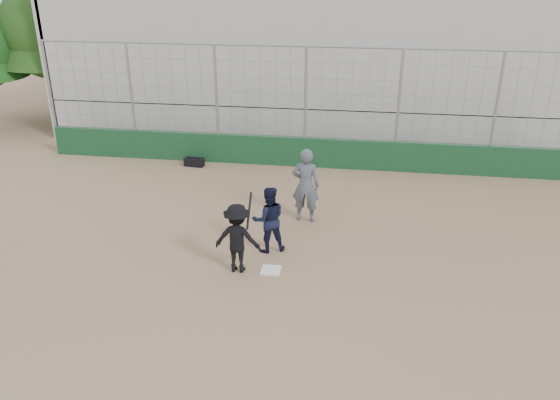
# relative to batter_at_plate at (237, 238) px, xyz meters

# --- Properties ---
(ground) EXTENTS (90.00, 90.00, 0.00)m
(ground) POSITION_rel_batter_at_plate_xyz_m (0.74, 0.08, -0.82)
(ground) COLOR brown
(ground) RESTS_ON ground
(home_plate) EXTENTS (0.44, 0.44, 0.02)m
(home_plate) POSITION_rel_batter_at_plate_xyz_m (0.74, 0.08, -0.80)
(home_plate) COLOR white
(home_plate) RESTS_ON ground
(backstop) EXTENTS (18.10, 0.25, 4.04)m
(backstop) POSITION_rel_batter_at_plate_xyz_m (0.74, 7.08, 0.14)
(backstop) COLOR #11371D
(backstop) RESTS_ON ground
(bleachers) EXTENTS (20.25, 6.70, 6.98)m
(bleachers) POSITION_rel_batter_at_plate_xyz_m (0.74, 12.03, 2.11)
(bleachers) COLOR #9C9C9C
(bleachers) RESTS_ON ground
(tree_left) EXTENTS (4.48, 4.48, 7.00)m
(tree_left) POSITION_rel_batter_at_plate_xyz_m (-10.26, 11.08, 3.57)
(tree_left) COLOR #342413
(tree_left) RESTS_ON ground
(batter_at_plate) EXTENTS (1.08, 0.76, 1.79)m
(batter_at_plate) POSITION_rel_batter_at_plate_xyz_m (0.00, 0.00, 0.00)
(batter_at_plate) COLOR black
(batter_at_plate) RESTS_ON ground
(catcher_crouched) EXTENTS (0.99, 0.90, 1.14)m
(catcher_crouched) POSITION_rel_batter_at_plate_xyz_m (0.54, 0.98, -0.25)
(catcher_crouched) COLOR black
(catcher_crouched) RESTS_ON ground
(umpire) EXTENTS (0.78, 0.54, 1.83)m
(umpire) POSITION_rel_batter_at_plate_xyz_m (1.22, 2.83, 0.10)
(umpire) COLOR #484F5B
(umpire) RESTS_ON ground
(equipment_bag) EXTENTS (0.69, 0.34, 0.32)m
(equipment_bag) POSITION_rel_batter_at_plate_xyz_m (-3.00, 6.49, -0.67)
(equipment_bag) COLOR black
(equipment_bag) RESTS_ON ground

